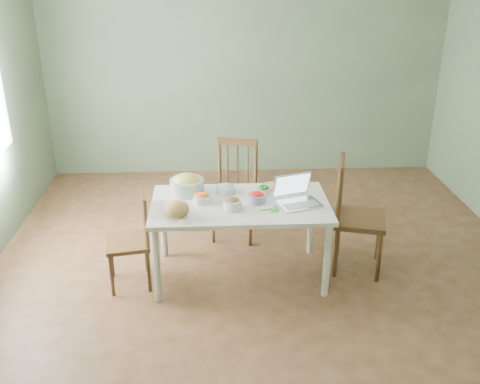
{
  "coord_description": "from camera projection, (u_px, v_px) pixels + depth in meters",
  "views": [
    {
      "loc": [
        -0.42,
        -4.33,
        2.64
      ],
      "look_at": [
        -0.2,
        -0.12,
        0.81
      ],
      "focal_mm": 40.64,
      "sensor_mm": 36.0,
      "label": 1
    }
  ],
  "objects": [
    {
      "name": "chair_right",
      "position": [
        360.0,
        217.0,
        4.83
      ],
      "size": [
        0.55,
        0.56,
        1.04
      ],
      "primitive_type": null,
      "rotation": [
        0.0,
        0.0,
        1.3
      ],
      "color": "#3B2417",
      "rests_on": "floor"
    },
    {
      "name": "laptop",
      "position": [
        300.0,
        192.0,
        4.55
      ],
      "size": [
        0.43,
        0.4,
        0.24
      ],
      "primitive_type": null,
      "rotation": [
        0.0,
        0.0,
        0.31
      ],
      "color": "silver",
      "rests_on": "dining_table"
    },
    {
      "name": "floor",
      "position": [
        261.0,
        267.0,
        5.04
      ],
      "size": [
        5.0,
        5.0,
        0.0
      ],
      "primitive_type": "cube",
      "color": "#492B17",
      "rests_on": "ground"
    },
    {
      "name": "chair_left",
      "position": [
        127.0,
        240.0,
        4.62
      ],
      "size": [
        0.42,
        0.43,
        0.86
      ],
      "primitive_type": null,
      "rotation": [
        0.0,
        0.0,
        -1.4
      ],
      "color": "#3B2417",
      "rests_on": "floor"
    },
    {
      "name": "bread_boule",
      "position": [
        176.0,
        209.0,
        4.36
      ],
      "size": [
        0.22,
        0.22,
        0.14
      ],
      "primitive_type": "ellipsoid",
      "rotation": [
        0.0,
        0.0,
        0.04
      ],
      "color": "tan",
      "rests_on": "dining_table"
    },
    {
      "name": "bowl_mushroom",
      "position": [
        232.0,
        204.0,
        4.51
      ],
      "size": [
        0.18,
        0.18,
        0.1
      ],
      "primitive_type": null,
      "rotation": [
        0.0,
        0.0,
        -0.22
      ],
      "color": "#4B3020",
      "rests_on": "dining_table"
    },
    {
      "name": "wall_front",
      "position": [
        320.0,
        302.0,
        2.21
      ],
      "size": [
        5.0,
        0.0,
        2.7
      ],
      "primitive_type": "cube",
      "color": "gray",
      "rests_on": "ground"
    },
    {
      "name": "wall_back",
      "position": [
        245.0,
        70.0,
        6.79
      ],
      "size": [
        5.0,
        0.0,
        2.7
      ],
      "primitive_type": "cube",
      "color": "gray",
      "rests_on": "ground"
    },
    {
      "name": "bowl_redpep",
      "position": [
        257.0,
        197.0,
        4.63
      ],
      "size": [
        0.16,
        0.16,
        0.09
      ],
      "primitive_type": null,
      "rotation": [
        0.0,
        0.0,
        0.06
      ],
      "color": "red",
      "rests_on": "dining_table"
    },
    {
      "name": "dining_table",
      "position": [
        240.0,
        239.0,
        4.78
      ],
      "size": [
        1.52,
        0.86,
        0.71
      ],
      "primitive_type": null,
      "color": "white",
      "rests_on": "floor"
    },
    {
      "name": "basil_bunch",
      "position": [
        270.0,
        209.0,
        4.5
      ],
      "size": [
        0.18,
        0.18,
        0.02
      ],
      "primitive_type": null,
      "color": "#29771E",
      "rests_on": "dining_table"
    },
    {
      "name": "bowl_broccoli",
      "position": [
        263.0,
        190.0,
        4.79
      ],
      "size": [
        0.16,
        0.16,
        0.08
      ],
      "primitive_type": null,
      "rotation": [
        0.0,
        0.0,
        -0.3
      ],
      "color": "#08420C",
      "rests_on": "dining_table"
    },
    {
      "name": "bowl_carrot",
      "position": [
        202.0,
        198.0,
        4.63
      ],
      "size": [
        0.18,
        0.18,
        0.09
      ],
      "primitive_type": null,
      "rotation": [
        0.0,
        0.0,
        0.17
      ],
      "color": "#E46108",
      "rests_on": "dining_table"
    },
    {
      "name": "bowl_squash",
      "position": [
        187.0,
        184.0,
        4.8
      ],
      "size": [
        0.38,
        0.38,
        0.17
      ],
      "primitive_type": null,
      "rotation": [
        0.0,
        0.0,
        -0.31
      ],
      "color": "#C7BA5A",
      "rests_on": "dining_table"
    },
    {
      "name": "chair_far",
      "position": [
        234.0,
        192.0,
        5.41
      ],
      "size": [
        0.52,
        0.5,
        0.98
      ],
      "primitive_type": null,
      "rotation": [
        0.0,
        0.0,
        -0.22
      ],
      "color": "#3B2417",
      "rests_on": "floor"
    },
    {
      "name": "butter_stick",
      "position": [
        185.0,
        222.0,
        4.28
      ],
      "size": [
        0.1,
        0.07,
        0.03
      ],
      "primitive_type": "cube",
      "rotation": [
        0.0,
        0.0,
        -0.42
      ],
      "color": "#F1E3C3",
      "rests_on": "dining_table"
    },
    {
      "name": "flatbread",
      "position": [
        271.0,
        187.0,
        4.94
      ],
      "size": [
        0.25,
        0.25,
        0.02
      ],
      "primitive_type": "cylinder",
      "rotation": [
        0.0,
        0.0,
        0.32
      ],
      "color": "beige",
      "rests_on": "dining_table"
    },
    {
      "name": "bowl_onion",
      "position": [
        226.0,
        189.0,
        4.81
      ],
      "size": [
        0.21,
        0.21,
        0.09
      ],
      "primitive_type": null,
      "rotation": [
        0.0,
        0.0,
        0.32
      ],
      "color": "silver",
      "rests_on": "dining_table"
    }
  ]
}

